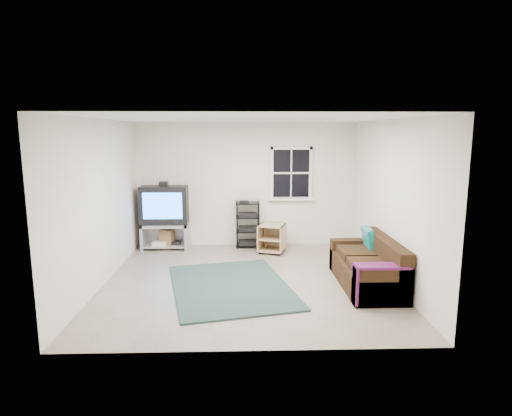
{
  "coord_description": "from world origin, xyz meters",
  "views": [
    {
      "loc": [
        -0.07,
        -6.7,
        2.39
      ],
      "look_at": [
        0.15,
        0.4,
        1.14
      ],
      "focal_mm": 30.0,
      "sensor_mm": 36.0,
      "label": 1
    }
  ],
  "objects_px": {
    "side_table_left": "(272,237)",
    "side_table_right": "(272,234)",
    "av_rack": "(248,227)",
    "tv_unit": "(165,212)",
    "sofa": "(369,268)"
  },
  "relations": [
    {
      "from": "side_table_left",
      "to": "side_table_right",
      "type": "distance_m",
      "value": 0.4
    },
    {
      "from": "av_rack",
      "to": "side_table_right",
      "type": "relative_size",
      "value": 1.9
    },
    {
      "from": "tv_unit",
      "to": "av_rack",
      "type": "bearing_deg",
      "value": 2.09
    },
    {
      "from": "tv_unit",
      "to": "sofa",
      "type": "xyz_separation_m",
      "value": [
        3.6,
        -2.33,
        -0.48
      ]
    },
    {
      "from": "side_table_left",
      "to": "av_rack",
      "type": "bearing_deg",
      "value": 139.59
    },
    {
      "from": "tv_unit",
      "to": "side_table_right",
      "type": "relative_size",
      "value": 2.71
    },
    {
      "from": "sofa",
      "to": "av_rack",
      "type": "bearing_deg",
      "value": 128.07
    },
    {
      "from": "tv_unit",
      "to": "av_rack",
      "type": "height_order",
      "value": "tv_unit"
    },
    {
      "from": "av_rack",
      "to": "side_table_right",
      "type": "bearing_deg",
      "value": -2.33
    },
    {
      "from": "side_table_left",
      "to": "side_table_right",
      "type": "xyz_separation_m",
      "value": [
        0.02,
        0.4,
        -0.02
      ]
    },
    {
      "from": "tv_unit",
      "to": "side_table_left",
      "type": "xyz_separation_m",
      "value": [
        2.21,
        -0.35,
        -0.46
      ]
    },
    {
      "from": "sofa",
      "to": "side_table_right",
      "type": "bearing_deg",
      "value": 119.9
    },
    {
      "from": "side_table_left",
      "to": "sofa",
      "type": "distance_m",
      "value": 2.42
    },
    {
      "from": "av_rack",
      "to": "side_table_right",
      "type": "xyz_separation_m",
      "value": [
        0.51,
        -0.02,
        -0.14
      ]
    },
    {
      "from": "side_table_left",
      "to": "sofa",
      "type": "relative_size",
      "value": 0.34
    }
  ]
}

